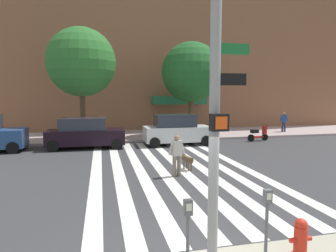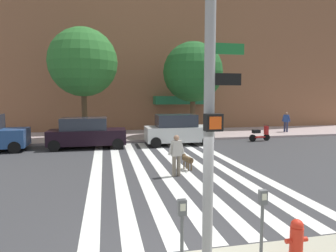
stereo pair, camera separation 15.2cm
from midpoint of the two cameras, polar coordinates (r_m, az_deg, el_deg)
ground_plane at (r=12.93m, az=-4.69°, el=-8.29°), size 160.00×160.00×0.00m
sidewalk_far at (r=22.89m, az=-8.04°, el=-1.87°), size 80.00×6.00×0.15m
crosswalk_stripes at (r=13.14m, az=0.65°, el=-8.02°), size 6.75×13.78×0.01m
apartment_block at (r=35.82m, az=-0.90°, el=19.66°), size 36.92×18.43×23.30m
traffic_light_pole at (r=4.93m, az=9.24°, el=9.81°), size 0.74×0.46×5.80m
fire_hydrant at (r=6.34m, az=24.28°, el=-19.43°), size 0.44×0.32×0.76m
parking_meter_curbside at (r=5.08m, az=3.64°, el=-19.14°), size 0.14×0.11×1.36m
parking_meter_second_along at (r=5.79m, az=18.54°, el=-16.20°), size 0.14×0.11×1.36m
parked_car_behind_first at (r=18.35m, az=-15.25°, el=-1.36°), size 4.56×1.98×1.84m
parked_car_third_in_line at (r=18.90m, az=2.13°, el=-0.80°), size 4.23×1.89×1.95m
parked_scooter at (r=21.43m, az=17.55°, el=-1.54°), size 1.63×0.53×1.11m
street_tree_nearest at (r=20.80m, az=-15.93°, el=11.75°), size 4.56×4.56×7.50m
street_tree_middle at (r=22.40m, az=5.05°, el=10.33°), size 4.46×4.46×6.98m
pedestrian_dog_walker at (r=11.57m, az=2.01°, el=-5.26°), size 0.71×0.31×1.64m
dog_on_leash at (r=12.74m, az=4.05°, el=-6.45°), size 0.37×1.00×0.65m
pedestrian_bystander at (r=26.23m, az=22.06°, el=0.95°), size 0.50×0.61×1.64m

